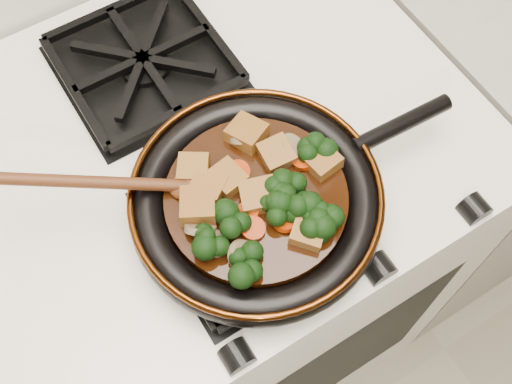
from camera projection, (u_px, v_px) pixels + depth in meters
stove at (213, 260)px, 1.26m from camera, size 0.76×0.60×0.90m
burner_grate_front at (248, 216)px, 0.80m from camera, size 0.23×0.23×0.03m
burner_grate_back at (144, 63)px, 0.90m from camera, size 0.23×0.23×0.03m
skillet at (258, 201)px, 0.77m from camera, size 0.43×0.31×0.05m
braising_sauce at (256, 200)px, 0.77m from camera, size 0.22×0.22×0.02m
tofu_cube_0 at (276, 154)px, 0.77m from camera, size 0.04×0.04×0.02m
tofu_cube_1 at (198, 206)px, 0.74m from camera, size 0.06×0.06×0.03m
tofu_cube_2 at (247, 133)px, 0.79m from camera, size 0.06×0.06×0.03m
tofu_cube_3 at (323, 162)px, 0.77m from camera, size 0.04×0.04×0.02m
tofu_cube_4 at (227, 179)px, 0.76m from camera, size 0.04×0.05×0.02m
tofu_cube_5 at (194, 169)px, 0.77m from camera, size 0.05×0.05×0.03m
tofu_cube_6 at (208, 187)px, 0.75m from camera, size 0.05×0.05×0.02m
tofu_cube_7 at (308, 232)px, 0.73m from camera, size 0.05×0.05×0.02m
tofu_cube_8 at (259, 196)px, 0.75m from camera, size 0.06×0.05×0.03m
broccoli_floret_0 at (246, 264)px, 0.71m from camera, size 0.08×0.08×0.07m
broccoli_floret_1 at (278, 208)px, 0.74m from camera, size 0.08×0.08×0.06m
broccoli_floret_2 at (300, 213)px, 0.74m from camera, size 0.07×0.07×0.07m
broccoli_floret_3 at (321, 221)px, 0.73m from camera, size 0.08×0.08×0.07m
broccoli_floret_4 at (309, 226)px, 0.73m from camera, size 0.06×0.07×0.06m
broccoli_floret_5 at (287, 189)px, 0.75m from camera, size 0.09×0.09×0.07m
broccoli_floret_6 at (211, 242)px, 0.72m from camera, size 0.07×0.07×0.06m
broccoli_floret_7 at (227, 223)px, 0.73m from camera, size 0.08×0.08×0.06m
broccoli_floret_8 at (318, 154)px, 0.77m from camera, size 0.09×0.08×0.06m
carrot_coin_0 at (304, 160)px, 0.77m from camera, size 0.03×0.03×0.01m
carrot_coin_1 at (286, 221)px, 0.74m from camera, size 0.03×0.03×0.02m
carrot_coin_2 at (238, 171)px, 0.77m from camera, size 0.03×0.03×0.02m
carrot_coin_3 at (249, 211)px, 0.74m from camera, size 0.03×0.03×0.02m
carrot_coin_4 at (253, 228)px, 0.73m from camera, size 0.03×0.03×0.01m
mushroom_slice_0 at (200, 229)px, 0.73m from camera, size 0.05×0.05×0.03m
mushroom_slice_1 at (292, 147)px, 0.78m from camera, size 0.04×0.04×0.03m
mushroom_slice_2 at (242, 138)px, 0.79m from camera, size 0.04×0.04×0.03m
mushroom_slice_3 at (215, 243)px, 0.72m from camera, size 0.04×0.04×0.03m
mushroom_slice_4 at (241, 254)px, 0.72m from camera, size 0.04×0.04×0.03m
wooden_spoon at (129, 184)px, 0.74m from camera, size 0.15×0.10×0.25m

